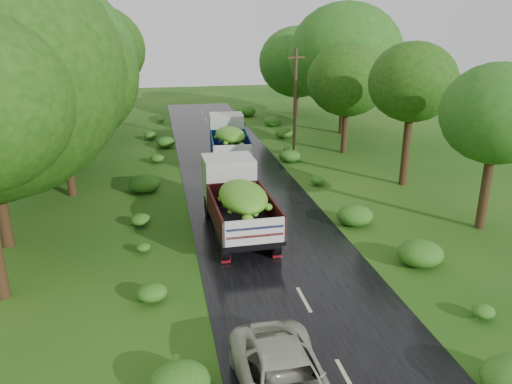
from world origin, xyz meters
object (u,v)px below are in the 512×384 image
object	(u,v)px
truck_near	(237,197)
utility_pole	(295,105)
truck_far	(229,138)
car	(286,383)

from	to	relation	value
truck_near	utility_pole	world-z (taller)	utility_pole
truck_near	truck_far	bearing A→B (deg)	81.94
truck_far	car	distance (m)	22.39
truck_near	car	size ratio (longest dim) A/B	1.45
truck_near	truck_far	xyz separation A→B (m)	(1.33, 11.46, -0.05)
truck_far	car	bearing A→B (deg)	-90.75
car	utility_pole	distance (m)	22.41
truck_near	truck_far	size ratio (longest dim) A/B	1.02
truck_far	truck_near	bearing A→B (deg)	-92.50
truck_near	utility_pole	xyz separation A→B (m)	(5.53, 10.52, 2.11)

